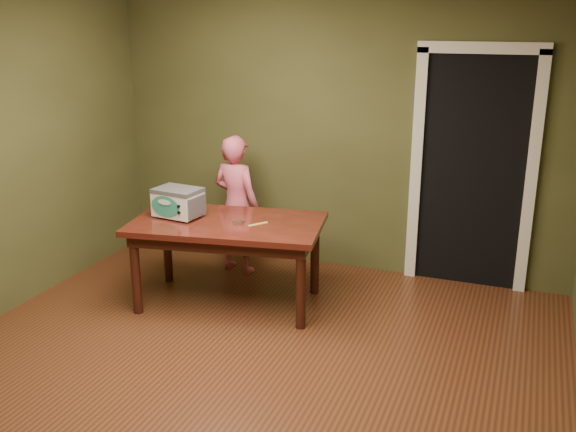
# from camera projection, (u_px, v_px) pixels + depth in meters

# --- Properties ---
(floor) EXTENTS (5.00, 5.00, 0.00)m
(floor) POSITION_uv_depth(u_px,v_px,m) (221.00, 391.00, 4.31)
(floor) COLOR brown
(floor) RESTS_ON ground
(room_shell) EXTENTS (4.52, 5.02, 2.61)m
(room_shell) POSITION_uv_depth(u_px,v_px,m) (212.00, 139.00, 3.80)
(room_shell) COLOR #4E522C
(room_shell) RESTS_ON ground
(doorway) EXTENTS (1.10, 0.66, 2.25)m
(doorway) POSITION_uv_depth(u_px,v_px,m) (476.00, 166.00, 6.02)
(doorway) COLOR black
(doorway) RESTS_ON ground
(dining_table) EXTENTS (1.73, 1.15, 0.75)m
(dining_table) POSITION_uv_depth(u_px,v_px,m) (228.00, 232.00, 5.45)
(dining_table) COLOR #39130D
(dining_table) RESTS_ON floor
(toy_oven) EXTENTS (0.44, 0.32, 0.25)m
(toy_oven) POSITION_uv_depth(u_px,v_px,m) (178.00, 202.00, 5.49)
(toy_oven) COLOR #4C4F54
(toy_oven) RESTS_ON dining_table
(baking_pan) EXTENTS (0.10, 0.10, 0.02)m
(baking_pan) POSITION_uv_depth(u_px,v_px,m) (238.00, 221.00, 5.38)
(baking_pan) COLOR silver
(baking_pan) RESTS_ON dining_table
(spatula) EXTENTS (0.13, 0.16, 0.01)m
(spatula) POSITION_uv_depth(u_px,v_px,m) (258.00, 224.00, 5.32)
(spatula) COLOR #DAD05F
(spatula) RESTS_ON dining_table
(child) EXTENTS (0.55, 0.41, 1.35)m
(child) POSITION_uv_depth(u_px,v_px,m) (236.00, 205.00, 6.16)
(child) COLOR #D65872
(child) RESTS_ON floor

